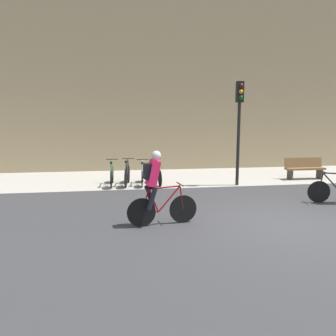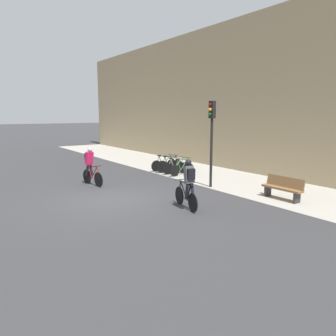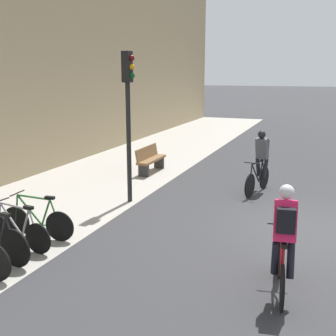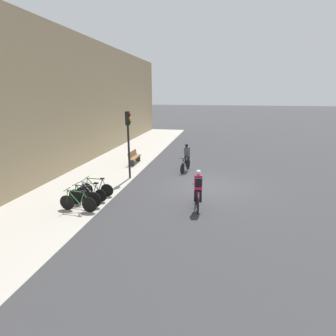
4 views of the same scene
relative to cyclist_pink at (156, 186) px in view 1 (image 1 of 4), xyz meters
The scene contains 10 objects.
ground 3.26m from the cyclist_pink, ahead, with size 200.00×200.00×0.00m, color #333335.
kerb_strip 7.10m from the cyclist_pink, 63.96° to the left, with size 44.00×4.50×0.01m, color #A39E93.
building_facade 9.98m from the cyclist_pink, 70.80° to the left, with size 44.00×0.60×8.63m, color #9E8966.
cyclist_pink is the anchor object (origin of this frame).
parked_bike_0 5.11m from the cyclist_pink, 102.88° to the left, with size 0.46×1.71×0.96m.
parked_bike_1 5.01m from the cyclist_pink, 96.38° to the left, with size 0.46×1.67×0.99m.
parked_bike_2 4.98m from the cyclist_pink, 89.69° to the left, with size 0.46×1.61×0.94m.
parked_bike_3 5.02m from the cyclist_pink, 83.00° to the left, with size 0.46×1.66×0.95m.
traffic_light_pole 5.87m from the cyclist_pink, 50.09° to the left, with size 0.26×0.30×3.87m.
bench 8.58m from the cyclist_pink, 36.85° to the left, with size 1.66×0.44×0.89m.
Camera 1 is at (-3.91, -7.04, 2.50)m, focal length 35.00 mm.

